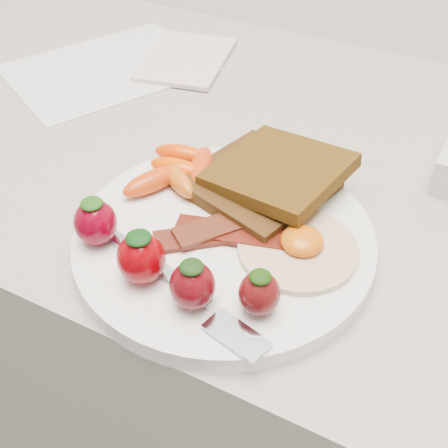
% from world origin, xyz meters
% --- Properties ---
extents(counter, '(2.00, 0.60, 0.90)m').
position_xyz_m(counter, '(0.00, 1.70, 0.45)').
color(counter, gray).
rests_on(counter, ground).
extents(plate, '(0.27, 0.27, 0.02)m').
position_xyz_m(plate, '(-0.00, 1.53, 0.91)').
color(plate, white).
rests_on(plate, counter).
extents(toast_lower, '(0.15, 0.15, 0.01)m').
position_xyz_m(toast_lower, '(-0.00, 1.60, 0.93)').
color(toast_lower, black).
rests_on(toast_lower, plate).
extents(toast_upper, '(0.13, 0.13, 0.03)m').
position_xyz_m(toast_upper, '(0.02, 1.61, 0.94)').
color(toast_upper, black).
rests_on(toast_upper, toast_lower).
extents(fried_egg, '(0.13, 0.13, 0.02)m').
position_xyz_m(fried_egg, '(0.07, 1.54, 0.92)').
color(fried_egg, '#EDE6C9').
rests_on(fried_egg, plate).
extents(bacon_strips, '(0.12, 0.11, 0.01)m').
position_xyz_m(bacon_strips, '(0.00, 1.53, 0.92)').
color(bacon_strips, '#471A10').
rests_on(bacon_strips, plate).
extents(baby_carrots, '(0.08, 0.11, 0.02)m').
position_xyz_m(baby_carrots, '(-0.08, 1.58, 0.93)').
color(baby_carrots, '#E84700').
rests_on(baby_carrots, plate).
extents(strawberries, '(0.19, 0.06, 0.05)m').
position_xyz_m(strawberries, '(-0.02, 1.46, 0.94)').
color(strawberries, '#690012').
rests_on(strawberries, plate).
extents(fork, '(0.18, 0.07, 0.00)m').
position_xyz_m(fork, '(0.01, 1.45, 0.92)').
color(fork, silver).
rests_on(fork, plate).
extents(paper_sheet, '(0.29, 0.32, 0.00)m').
position_xyz_m(paper_sheet, '(-0.30, 1.77, 0.90)').
color(paper_sheet, silver).
rests_on(paper_sheet, counter).
extents(notepad, '(0.14, 0.17, 0.01)m').
position_xyz_m(notepad, '(-0.22, 1.84, 0.91)').
color(notepad, beige).
rests_on(notepad, paper_sheet).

